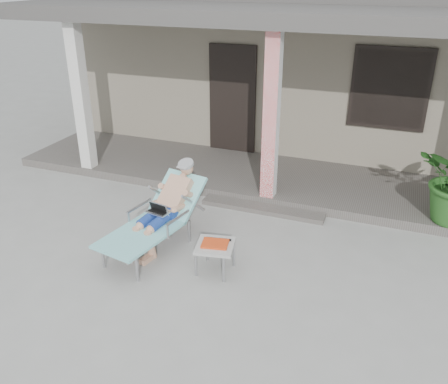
% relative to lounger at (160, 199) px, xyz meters
% --- Properties ---
extents(ground, '(60.00, 60.00, 0.00)m').
position_rel_lounger_xyz_m(ground, '(1.02, -0.35, -0.71)').
color(ground, '#9E9E99').
rests_on(ground, ground).
extents(house, '(10.40, 5.40, 3.30)m').
position_rel_lounger_xyz_m(house, '(1.02, 6.14, 0.96)').
color(house, gray).
rests_on(house, ground).
extents(porch_deck, '(10.00, 2.00, 0.15)m').
position_rel_lounger_xyz_m(porch_deck, '(1.02, 2.65, -0.64)').
color(porch_deck, '#605B56').
rests_on(porch_deck, ground).
extents(porch_overhang, '(10.00, 2.30, 2.85)m').
position_rel_lounger_xyz_m(porch_overhang, '(1.02, 2.59, 2.08)').
color(porch_overhang, silver).
rests_on(porch_overhang, porch_deck).
extents(porch_step, '(2.00, 0.30, 0.07)m').
position_rel_lounger_xyz_m(porch_step, '(1.02, 1.50, -0.67)').
color(porch_step, '#605B56').
rests_on(porch_step, ground).
extents(lounger, '(0.97, 1.83, 1.15)m').
position_rel_lounger_xyz_m(lounger, '(0.00, 0.00, 0.00)').
color(lounger, '#B7B7BC').
rests_on(lounger, ground).
extents(side_table, '(0.55, 0.55, 0.42)m').
position_rel_lounger_xyz_m(side_table, '(0.94, -0.33, -0.36)').
color(side_table, '#ADADA8').
rests_on(side_table, ground).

